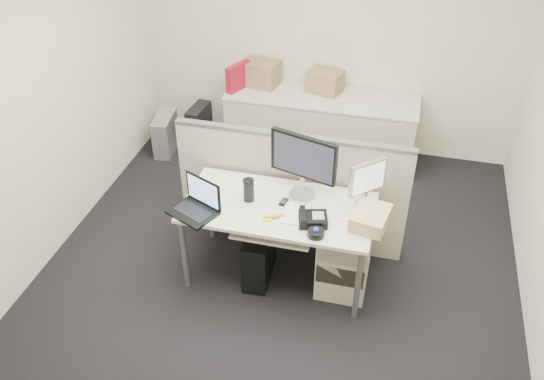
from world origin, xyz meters
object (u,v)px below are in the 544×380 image
(monitor_main, at_px, (303,167))
(desk_phone, at_px, (313,219))
(desk, at_px, (279,213))
(laptop, at_px, (191,200))

(monitor_main, relative_size, desk_phone, 2.61)
(desk, xyz_separation_m, monitor_main, (0.15, 0.18, 0.34))
(desk_phone, bearing_deg, monitor_main, 100.81)
(desk, distance_m, laptop, 0.70)
(laptop, bearing_deg, desk, 46.75)
(monitor_main, distance_m, laptop, 0.90)
(desk, bearing_deg, laptop, -157.48)
(desk, distance_m, desk_phone, 0.35)
(monitor_main, height_order, desk_phone, monitor_main)
(laptop, distance_m, desk_phone, 0.93)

